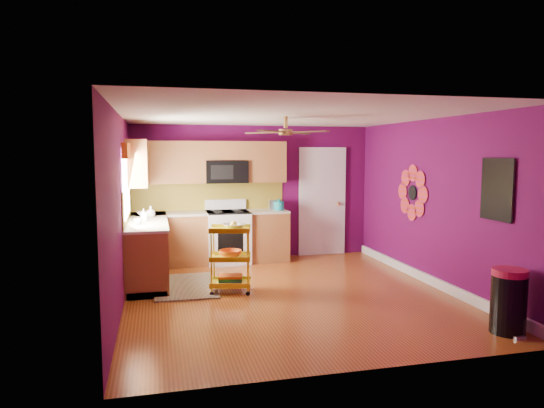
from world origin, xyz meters
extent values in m
plane|color=brown|center=(0.00, 0.00, 0.00)|extent=(5.00, 5.00, 0.00)
cube|color=#550946|center=(0.00, 2.50, 1.25)|extent=(4.50, 0.04, 2.50)
cube|color=#550946|center=(0.00, -2.50, 1.25)|extent=(4.50, 0.04, 2.50)
cube|color=#550946|center=(-2.25, 0.00, 1.25)|extent=(0.04, 5.00, 2.50)
cube|color=#550946|center=(2.25, 0.00, 1.25)|extent=(0.04, 5.00, 2.50)
cube|color=silver|center=(0.00, 0.00, 2.50)|extent=(4.50, 5.00, 0.04)
cube|color=white|center=(2.22, 0.00, 0.07)|extent=(0.05, 4.90, 0.14)
cube|color=brown|center=(-1.95, 1.35, 0.45)|extent=(0.60, 2.30, 0.90)
cube|color=brown|center=(-0.85, 2.20, 0.45)|extent=(2.80, 0.60, 0.90)
cube|color=beige|center=(-1.95, 1.35, 0.92)|extent=(0.63, 2.30, 0.04)
cube|color=beige|center=(-0.85, 2.20, 0.92)|extent=(2.80, 0.63, 0.04)
cube|color=black|center=(-1.95, 1.35, 0.05)|extent=(0.54, 2.30, 0.10)
cube|color=black|center=(-0.85, 2.20, 0.05)|extent=(2.80, 0.54, 0.10)
cube|color=white|center=(-0.55, 2.17, 0.46)|extent=(0.76, 0.66, 0.92)
cube|color=black|center=(-0.55, 2.17, 0.93)|extent=(0.76, 0.62, 0.03)
cube|color=white|center=(-0.55, 2.45, 1.04)|extent=(0.76, 0.06, 0.18)
cube|color=black|center=(-0.55, 1.84, 0.45)|extent=(0.45, 0.02, 0.55)
cube|color=brown|center=(-1.59, 2.33, 1.83)|extent=(1.32, 0.33, 0.75)
cube|color=brown|center=(0.19, 2.33, 1.83)|extent=(0.72, 0.33, 0.75)
cube|color=brown|center=(-0.55, 2.33, 2.03)|extent=(0.76, 0.33, 0.34)
cube|color=brown|center=(-2.08, 1.85, 1.83)|extent=(0.33, 1.30, 0.75)
cube|color=black|center=(-0.55, 2.30, 1.65)|extent=(0.76, 0.38, 0.40)
cube|color=olive|center=(-0.85, 2.49, 1.20)|extent=(2.80, 0.01, 0.51)
cube|color=olive|center=(-2.24, 1.35, 1.20)|extent=(0.01, 2.30, 0.51)
cube|color=white|center=(-2.23, 1.05, 1.55)|extent=(0.03, 1.20, 1.00)
cube|color=#D65B13|center=(-2.20, 1.05, 2.02)|extent=(0.08, 1.35, 0.22)
cube|color=white|center=(1.35, 2.48, 1.02)|extent=(0.85, 0.04, 2.05)
cube|color=white|center=(1.35, 2.46, 1.02)|extent=(0.95, 0.02, 2.15)
sphere|color=#BF8C3F|center=(1.67, 2.42, 1.00)|extent=(0.07, 0.07, 0.07)
cylinder|color=black|center=(2.23, 0.60, 1.35)|extent=(0.01, 0.24, 0.24)
cube|color=teal|center=(2.23, -1.40, 1.55)|extent=(0.03, 0.52, 0.72)
cube|color=black|center=(2.21, -1.40, 1.55)|extent=(0.01, 0.56, 0.76)
cylinder|color=#BF8C3F|center=(0.00, 0.20, 2.42)|extent=(0.06, 0.06, 0.16)
cylinder|color=#BF8C3F|center=(0.00, 0.20, 2.28)|extent=(0.20, 0.20, 0.08)
cube|color=#4C2D19|center=(0.27, 0.47, 2.28)|extent=(0.47, 0.47, 0.01)
cube|color=#4C2D19|center=(-0.27, 0.47, 2.28)|extent=(0.47, 0.47, 0.01)
cube|color=#4C2D19|center=(-0.27, -0.07, 2.28)|extent=(0.47, 0.47, 0.01)
cube|color=#4C2D19|center=(0.27, -0.07, 2.28)|extent=(0.47, 0.47, 0.01)
cube|color=black|center=(-1.41, 0.72, 0.01)|extent=(0.91, 1.46, 0.02)
cylinder|color=yellow|center=(-1.07, 0.17, 0.48)|extent=(0.02, 0.02, 0.88)
cylinder|color=yellow|center=(-0.58, 0.06, 0.48)|extent=(0.02, 0.02, 0.88)
cylinder|color=yellow|center=(-1.00, 0.51, 0.48)|extent=(0.02, 0.02, 0.88)
cylinder|color=yellow|center=(-0.50, 0.40, 0.48)|extent=(0.02, 0.02, 0.88)
sphere|color=black|center=(-1.07, 0.17, 0.03)|extent=(0.06, 0.06, 0.06)
sphere|color=black|center=(-0.58, 0.06, 0.03)|extent=(0.06, 0.06, 0.06)
sphere|color=black|center=(-1.00, 0.51, 0.03)|extent=(0.06, 0.06, 0.06)
sphere|color=black|center=(-0.50, 0.40, 0.03)|extent=(0.06, 0.06, 0.06)
cube|color=yellow|center=(-0.79, 0.29, 0.90)|extent=(0.64, 0.53, 0.03)
cube|color=yellow|center=(-0.79, 0.29, 0.50)|extent=(0.64, 0.53, 0.03)
cube|color=yellow|center=(-0.79, 0.29, 0.12)|extent=(0.64, 0.53, 0.03)
imported|color=beige|center=(-0.74, 0.28, 0.95)|extent=(0.37, 0.37, 0.08)
sphere|color=yellow|center=(-0.74, 0.28, 0.98)|extent=(0.10, 0.10, 0.10)
imported|color=#D65B13|center=(-0.79, 0.29, 0.56)|extent=(0.38, 0.38, 0.10)
cube|color=navy|center=(-0.79, 0.29, 0.16)|extent=(0.38, 0.31, 0.04)
cube|color=#267233|center=(-0.79, 0.29, 0.20)|extent=(0.38, 0.31, 0.04)
cube|color=#D65B13|center=(-0.79, 0.29, 0.23)|extent=(0.38, 0.31, 0.03)
cylinder|color=black|center=(1.96, -2.00, 0.32)|extent=(0.39, 0.39, 0.65)
cylinder|color=#A81839|center=(1.96, -2.00, 0.68)|extent=(0.38, 0.38, 0.08)
cube|color=beige|center=(1.96, -2.19, 0.02)|extent=(0.13, 0.07, 0.03)
cylinder|color=teal|center=(0.40, 2.14, 1.02)|extent=(0.18, 0.18, 0.16)
sphere|color=teal|center=(0.40, 2.14, 1.12)|extent=(0.06, 0.06, 0.06)
cube|color=beige|center=(0.35, 2.26, 1.03)|extent=(0.22, 0.15, 0.18)
imported|color=#EA3F72|center=(-1.99, 1.25, 1.04)|extent=(0.09, 0.09, 0.19)
imported|color=white|center=(-1.89, 1.66, 1.03)|extent=(0.14, 0.14, 0.18)
imported|color=white|center=(-1.99, 1.92, 0.97)|extent=(0.28, 0.28, 0.07)
imported|color=white|center=(-2.06, 0.89, 0.98)|extent=(0.11, 0.11, 0.09)
camera|label=1|loc=(-1.79, -6.45, 1.99)|focal=32.00mm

